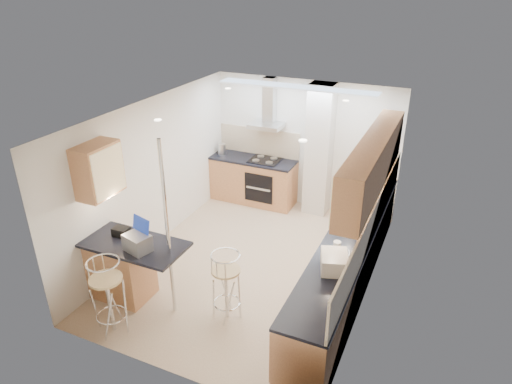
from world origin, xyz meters
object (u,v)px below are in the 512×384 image
at_px(bar_stool_end, 226,286).
at_px(bread_bin, 334,262).
at_px(laptop, 137,243).
at_px(microwave, 357,208).
at_px(bar_stool_near, 109,296).

xyz_separation_m(bar_stool_end, bread_bin, (1.32, 0.36, 0.53)).
bearing_deg(laptop, microwave, 57.57).
height_order(bar_stool_near, bar_stool_end, bar_stool_near).
relative_size(microwave, laptop, 1.43).
bearing_deg(microwave, bar_stool_near, 116.96).
height_order(laptop, bread_bin, laptop).
bearing_deg(bread_bin, microwave, 73.86).
distance_m(microwave, bar_stool_near, 3.70).
relative_size(laptop, bar_stool_end, 0.34).
distance_m(microwave, bar_stool_end, 2.30).
relative_size(laptop, bread_bin, 0.83).
xyz_separation_m(laptop, bread_bin, (2.44, 0.67, -0.03)).
xyz_separation_m(bar_stool_near, bread_bin, (2.56, 1.20, 0.49)).
bearing_deg(microwave, bar_stool_end, 125.39).
bearing_deg(microwave, laptop, 111.93).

